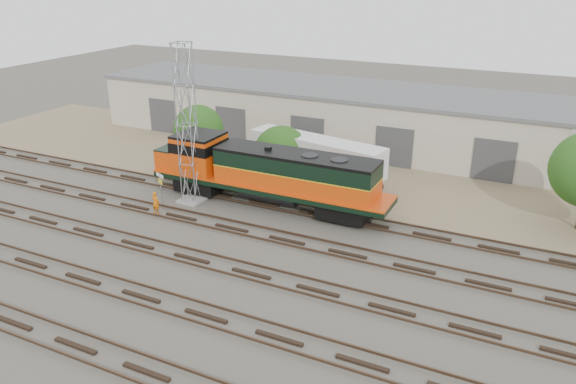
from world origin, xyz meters
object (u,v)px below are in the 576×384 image
at_px(locomotive, 265,172).
at_px(semi_trailer, 319,155).
at_px(signal_tower, 187,128).
at_px(worker, 156,202).

height_order(locomotive, semi_trailer, locomotive).
height_order(locomotive, signal_tower, signal_tower).
bearing_deg(signal_tower, locomotive, 19.47).
distance_m(locomotive, semi_trailer, 6.11).
bearing_deg(worker, locomotive, -141.83).
height_order(worker, semi_trailer, semi_trailer).
relative_size(signal_tower, semi_trailer, 0.97).
bearing_deg(locomotive, semi_trailer, 74.31).
height_order(signal_tower, worker, signal_tower).
bearing_deg(semi_trailer, locomotive, -94.50).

